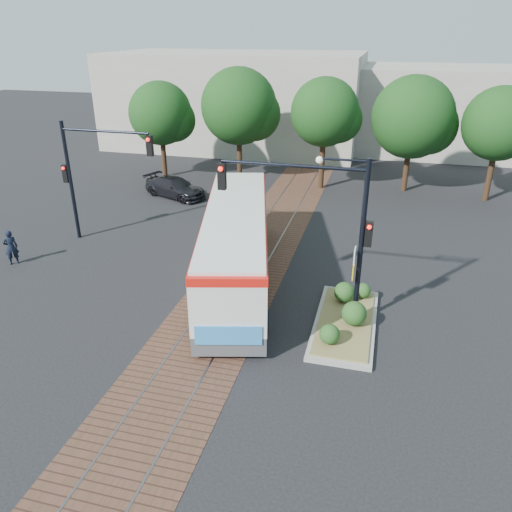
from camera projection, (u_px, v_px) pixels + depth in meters
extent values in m
plane|color=black|center=(229.00, 296.00, 20.44)|extent=(120.00, 120.00, 0.00)
cube|color=brown|center=(254.00, 256.00, 23.95)|extent=(3.60, 40.00, 0.01)
cube|color=slate|center=(239.00, 255.00, 24.12)|extent=(0.06, 40.00, 0.01)
cube|color=slate|center=(270.00, 258.00, 23.78)|extent=(0.06, 40.00, 0.01)
cylinder|color=#382314|center=(164.00, 157.00, 36.20)|extent=(0.36, 0.36, 2.86)
sphere|color=#123A13|center=(160.00, 113.00, 34.91)|extent=(4.40, 4.40, 4.40)
cylinder|color=#382314|center=(240.00, 157.00, 35.58)|extent=(0.36, 0.36, 3.12)
sphere|color=#123A13|center=(239.00, 106.00, 34.11)|extent=(5.20, 5.20, 5.20)
cylinder|color=#382314|center=(322.00, 163.00, 33.44)|extent=(0.36, 0.36, 3.39)
sphere|color=#123A13|center=(325.00, 112.00, 32.04)|extent=(4.40, 4.40, 4.40)
cylinder|color=#382314|center=(406.00, 170.00, 32.98)|extent=(0.36, 0.36, 2.86)
sphere|color=#123A13|center=(413.00, 117.00, 31.57)|extent=(5.20, 5.20, 5.20)
cylinder|color=#382314|center=(490.00, 176.00, 31.07)|extent=(0.36, 0.36, 3.12)
sphere|color=#123A13|center=(500.00, 124.00, 29.73)|extent=(4.40, 4.40, 4.40)
cube|color=#ADA899|center=(237.00, 100.00, 45.20)|extent=(22.00, 12.00, 8.00)
cube|color=#ADA899|center=(468.00, 111.00, 42.55)|extent=(18.00, 10.00, 7.00)
cube|color=#4A4A4D|center=(236.00, 268.00, 21.61)|extent=(5.34, 12.12, 0.69)
cube|color=white|center=(236.00, 240.00, 21.07)|extent=(5.36, 12.12, 1.88)
cube|color=black|center=(236.00, 231.00, 21.21)|extent=(5.12, 10.99, 0.89)
cube|color=red|center=(235.00, 216.00, 20.61)|extent=(5.39, 12.13, 0.30)
cube|color=white|center=(235.00, 212.00, 20.53)|extent=(5.18, 11.72, 0.14)
cube|color=black|center=(228.00, 301.00, 15.65)|extent=(1.56, 0.51, 0.89)
cube|color=#3387CE|center=(228.00, 336.00, 15.99)|extent=(2.12, 0.60, 0.69)
cube|color=orange|center=(266.00, 263.00, 20.41)|extent=(1.16, 4.33, 1.09)
cylinder|color=black|center=(199.00, 321.00, 17.77)|extent=(0.58, 1.04, 0.99)
cylinder|color=black|center=(263.00, 322.00, 17.76)|extent=(0.58, 1.04, 0.99)
cylinder|color=black|center=(217.00, 236.00, 25.05)|extent=(0.58, 1.04, 0.99)
cylinder|color=black|center=(262.00, 236.00, 25.03)|extent=(0.58, 1.04, 0.99)
cube|color=gray|center=(345.00, 323.00, 18.43)|extent=(2.20, 5.20, 0.15)
cube|color=olive|center=(345.00, 321.00, 18.38)|extent=(1.90, 4.80, 0.08)
sphere|color=#1E4719|center=(330.00, 334.00, 16.90)|extent=(0.70, 0.70, 0.70)
sphere|color=#1E4719|center=(354.00, 313.00, 17.93)|extent=(0.90, 0.90, 0.90)
sphere|color=#1E4719|center=(344.00, 292.00, 19.47)|extent=(0.80, 0.80, 0.80)
sphere|color=#1E4719|center=(363.00, 290.00, 19.79)|extent=(0.60, 0.60, 0.60)
cylinder|color=black|center=(361.00, 244.00, 17.22)|extent=(0.18, 0.18, 6.00)
cylinder|color=black|center=(292.00, 166.00, 16.70)|extent=(5.00, 0.12, 0.12)
cube|color=black|center=(222.00, 176.00, 17.51)|extent=(0.28, 0.22, 0.95)
sphere|color=#FF190C|center=(220.00, 169.00, 17.26)|extent=(0.18, 0.18, 0.18)
cube|color=black|center=(369.00, 234.00, 17.00)|extent=(0.26, 0.20, 0.90)
sphere|color=#FF190C|center=(369.00, 227.00, 16.76)|extent=(0.16, 0.16, 0.16)
cube|color=white|center=(355.00, 256.00, 17.32)|extent=(0.04, 0.45, 0.55)
cube|color=yellow|center=(353.00, 272.00, 17.59)|extent=(0.04, 0.45, 0.45)
cylinder|color=black|center=(344.00, 160.00, 16.19)|extent=(1.60, 0.08, 0.08)
sphere|color=silver|center=(319.00, 160.00, 16.39)|extent=(0.24, 0.24, 0.24)
cylinder|color=black|center=(71.00, 182.00, 24.89)|extent=(0.18, 0.18, 6.00)
cylinder|color=black|center=(104.00, 131.00, 23.28)|extent=(4.50, 0.12, 0.12)
cube|color=black|center=(150.00, 146.00, 22.99)|extent=(0.28, 0.22, 0.95)
sphere|color=#FF190C|center=(148.00, 140.00, 22.74)|extent=(0.18, 0.18, 0.18)
cube|color=black|center=(66.00, 174.00, 24.77)|extent=(0.26, 0.20, 0.90)
sphere|color=#FF190C|center=(63.00, 168.00, 24.53)|extent=(0.16, 0.16, 0.16)
imported|color=black|center=(11.00, 247.00, 22.89)|extent=(0.71, 0.71, 1.66)
imported|color=black|center=(175.00, 187.00, 32.10)|extent=(4.73, 3.28, 1.27)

